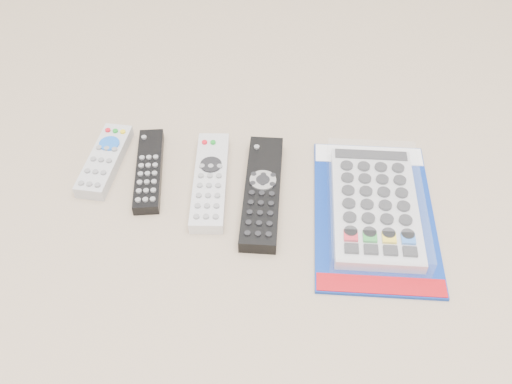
# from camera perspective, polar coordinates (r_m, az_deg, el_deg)

# --- Properties ---
(remote_small_grey) EXTENTS (0.05, 0.16, 0.02)m
(remote_small_grey) POSITION_cam_1_polar(r_m,az_deg,el_deg) (0.96, -14.89, 3.10)
(remote_small_grey) COLOR #ACACAF
(remote_small_grey) RESTS_ON ground
(remote_slim_black) EXTENTS (0.07, 0.18, 0.02)m
(remote_slim_black) POSITION_cam_1_polar(r_m,az_deg,el_deg) (0.93, -10.65, 2.16)
(remote_slim_black) COLOR black
(remote_slim_black) RESTS_ON ground
(remote_silver_dvd) EXTENTS (0.07, 0.21, 0.02)m
(remote_silver_dvd) POSITION_cam_1_polar(r_m,az_deg,el_deg) (0.90, -4.60, 1.13)
(remote_silver_dvd) COLOR silver
(remote_silver_dvd) RESTS_ON ground
(remote_large_black) EXTENTS (0.07, 0.23, 0.02)m
(remote_large_black) POSITION_cam_1_polar(r_m,az_deg,el_deg) (0.88, 0.63, 0.07)
(remote_large_black) COLOR black
(remote_large_black) RESTS_ON ground
(jumbo_remote_packaged) EXTENTS (0.20, 0.30, 0.04)m
(jumbo_remote_packaged) POSITION_cam_1_polar(r_m,az_deg,el_deg) (0.87, 11.82, -1.25)
(jumbo_remote_packaged) COLOR navy
(jumbo_remote_packaged) RESTS_ON ground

